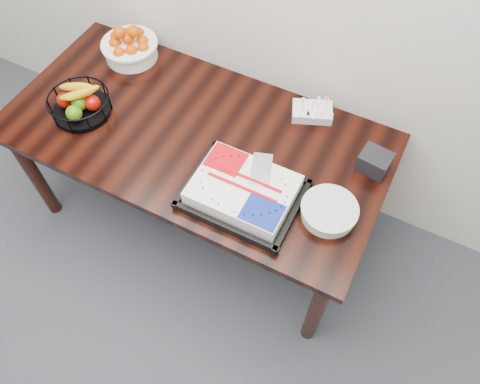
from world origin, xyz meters
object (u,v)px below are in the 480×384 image
at_px(fruit_basket, 79,103).
at_px(napkin_box, 374,162).
at_px(plate_stack, 329,211).
at_px(table, 195,145).
at_px(cake_tray, 243,191).
at_px(tangerine_bowl, 129,44).

height_order(fruit_basket, napkin_box, fruit_basket).
bearing_deg(plate_stack, table, 169.65).
distance_m(cake_tray, plate_stack, 0.36).
height_order(table, plate_stack, plate_stack).
height_order(plate_stack, napkin_box, napkin_box).
height_order(table, fruit_basket, fruit_basket).
distance_m(fruit_basket, napkin_box, 1.37).
bearing_deg(plate_stack, cake_tray, -167.06).
relative_size(table, cake_tray, 3.80).
height_order(cake_tray, fruit_basket, fruit_basket).
distance_m(fruit_basket, plate_stack, 1.25).
distance_m(cake_tray, fruit_basket, 0.91).
height_order(table, napkin_box, napkin_box).
height_order(fruit_basket, plate_stack, fruit_basket).
bearing_deg(cake_tray, tangerine_bowl, 150.61).
distance_m(table, tangerine_bowl, 0.65).
relative_size(cake_tray, plate_stack, 2.01).
distance_m(table, cake_tray, 0.44).
bearing_deg(table, napkin_box, 12.81).
bearing_deg(tangerine_bowl, cake_tray, -29.39).
xyz_separation_m(fruit_basket, plate_stack, (1.25, 0.00, -0.03)).
xyz_separation_m(fruit_basket, napkin_box, (1.34, 0.31, -0.02)).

